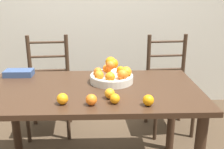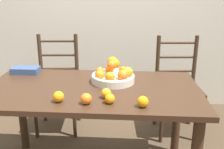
% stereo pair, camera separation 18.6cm
% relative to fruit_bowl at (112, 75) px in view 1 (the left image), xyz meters
% --- Properties ---
extents(dining_table, '(1.54, 0.83, 0.74)m').
position_rel_fruit_bowl_xyz_m(dining_table, '(-0.15, -0.12, -0.16)').
color(dining_table, '#382316').
rests_on(dining_table, ground_plane).
extents(fruit_bowl, '(0.32, 0.32, 0.19)m').
position_rel_fruit_bowl_xyz_m(fruit_bowl, '(0.00, 0.00, 0.00)').
color(fruit_bowl, beige).
rests_on(fruit_bowl, dining_table).
extents(orange_loose_0, '(0.06, 0.06, 0.06)m').
position_rel_fruit_bowl_xyz_m(orange_loose_0, '(0.00, -0.39, -0.02)').
color(orange_loose_0, orange).
rests_on(orange_loose_0, dining_table).
extents(orange_loose_1, '(0.07, 0.07, 0.07)m').
position_rel_fruit_bowl_xyz_m(orange_loose_1, '(-0.31, -0.39, -0.02)').
color(orange_loose_1, orange).
rests_on(orange_loose_1, dining_table).
extents(orange_loose_2, '(0.07, 0.07, 0.07)m').
position_rel_fruit_bowl_xyz_m(orange_loose_2, '(-0.14, -0.41, -0.02)').
color(orange_loose_2, orange).
rests_on(orange_loose_2, dining_table).
extents(orange_loose_3, '(0.07, 0.07, 0.07)m').
position_rel_fruit_bowl_xyz_m(orange_loose_3, '(0.20, -0.43, -0.02)').
color(orange_loose_3, orange).
rests_on(orange_loose_3, dining_table).
extents(orange_loose_4, '(0.07, 0.07, 0.07)m').
position_rel_fruit_bowl_xyz_m(orange_loose_4, '(-0.03, -0.31, -0.02)').
color(orange_loose_4, orange).
rests_on(orange_loose_4, dining_table).
extents(chair_left, '(0.45, 0.43, 0.98)m').
position_rel_fruit_bowl_xyz_m(chair_left, '(-0.62, 0.63, -0.33)').
color(chair_left, '#382619').
rests_on(chair_left, ground_plane).
extents(chair_right, '(0.45, 0.43, 0.98)m').
position_rel_fruit_bowl_xyz_m(chair_right, '(0.60, 0.63, -0.33)').
color(chair_right, '#382619').
rests_on(chair_right, ground_plane).
extents(book_stack, '(0.22, 0.12, 0.05)m').
position_rel_fruit_bowl_xyz_m(book_stack, '(-0.75, 0.17, -0.03)').
color(book_stack, '#334770').
rests_on(book_stack, dining_table).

